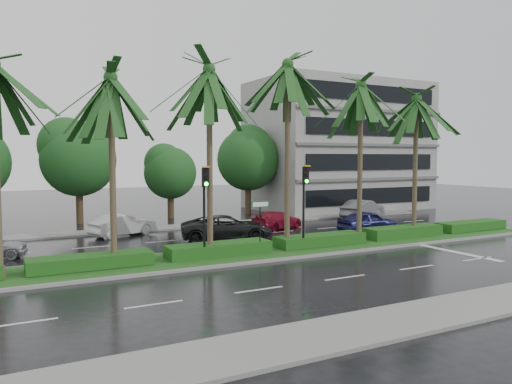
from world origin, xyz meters
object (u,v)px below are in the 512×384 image
signal_median_left (205,199)px  street_sign (260,214)px  car_blue (368,222)px  car_white (123,225)px  car_red (277,220)px  car_grey (363,209)px  car_darkgrey (227,228)px

signal_median_left → street_sign: 3.13m
street_sign → car_blue: bearing=20.1°
street_sign → car_blue: street_sign is taller
car_white → car_blue: 15.71m
street_sign → signal_median_left: bearing=-176.5°
car_red → car_grey: 9.17m
car_darkgrey → car_grey: 14.69m
car_darkgrey → car_blue: bearing=-81.1°
car_blue → street_sign: bearing=109.3°
car_red → car_grey: bearing=-100.8°
signal_median_left → car_blue: signal_median_left is taller
car_blue → car_white: bearing=66.6°
car_blue → car_grey: bearing=-38.1°
signal_median_left → car_white: bearing=98.6°
car_darkgrey → car_blue: car_darkgrey is taller
signal_median_left → car_darkgrey: 6.71m
car_darkgrey → car_white: bearing=64.7°
signal_median_left → car_grey: size_ratio=0.94×
signal_median_left → car_grey: bearing=29.0°
street_sign → car_darkgrey: 5.28m
car_grey → car_red: bearing=79.1°
car_darkgrey → car_blue: size_ratio=1.29×
signal_median_left → car_grey: signal_median_left is taller
signal_median_left → car_red: size_ratio=1.03×
car_white → car_grey: size_ratio=0.90×
street_sign → car_white: bearing=114.9°
street_sign → car_darkgrey: bearing=84.4°
car_white → car_darkgrey: car_darkgrey is taller
signal_median_left → car_red: signal_median_left is taller
car_blue → signal_median_left: bearing=105.7°
car_white → car_grey: bearing=-110.5°
car_darkgrey → car_grey: car_grey is taller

